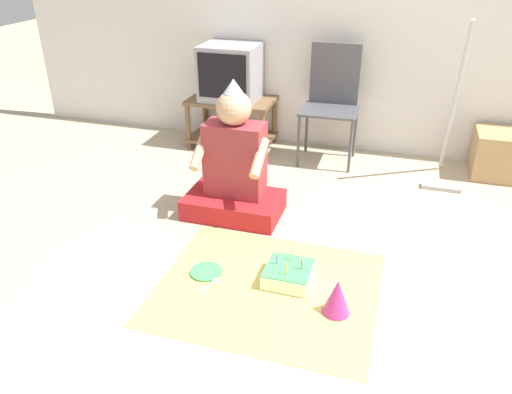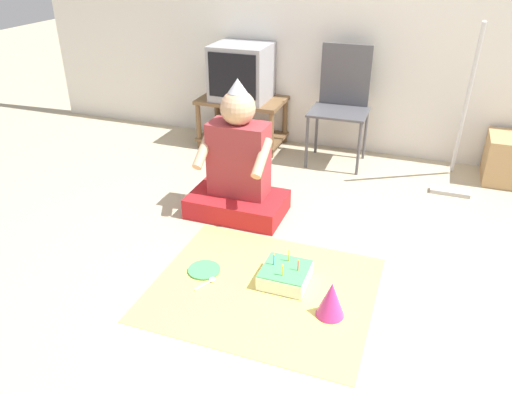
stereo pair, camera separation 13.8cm
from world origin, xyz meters
name	(u,v)px [view 1 (the left image)]	position (x,y,z in m)	size (l,w,h in m)	color
ground_plane	(319,285)	(0.00, 0.00, 0.00)	(16.00, 16.00, 0.00)	tan
tv_stand	(232,118)	(-1.13, 1.80, 0.26)	(0.74, 0.46, 0.43)	brown
tv	(231,72)	(-1.13, 1.80, 0.66)	(0.47, 0.44, 0.46)	#99999E
folding_chair	(332,96)	(-0.26, 1.77, 0.53)	(0.46, 0.39, 0.94)	#4C4C51
cardboard_box_stack	(503,154)	(1.10, 1.80, 0.18)	(0.44, 0.39, 0.36)	tan
dust_mop	(449,140)	(0.66, 1.52, 0.36)	(0.28, 0.44, 1.22)	#B2ADA3
person_seated	(234,171)	(-0.70, 0.63, 0.31)	(0.64, 0.41, 0.92)	red
party_cloth	(267,288)	(-0.26, -0.11, 0.00)	(1.17, 0.99, 0.01)	#EAD666
birthday_cake	(288,274)	(-0.17, -0.02, 0.05)	(0.25, 0.25, 0.16)	white
party_hat_blue	(337,296)	(0.12, -0.20, 0.10)	(0.14, 0.14, 0.19)	#CC338C
paper_plate	(206,271)	(-0.63, -0.08, 0.01)	(0.18, 0.18, 0.01)	#4CB266
plastic_spoon_near	(213,282)	(-0.56, -0.16, 0.01)	(0.07, 0.14, 0.01)	white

